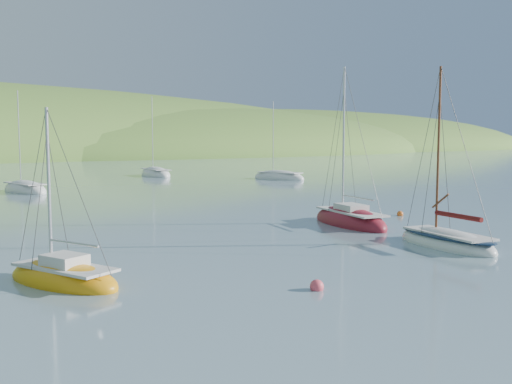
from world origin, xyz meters
TOP-DOWN VIEW (x-y plane):
  - ground at (0.00, 0.00)m, footprint 700.00×700.00m
  - daysailer_white at (5.75, 2.30)m, footprint 3.70×6.39m
  - sloop_red at (7.36, 9.88)m, footprint 4.27×7.35m
  - sailboat_yellow at (-11.21, 6.83)m, footprint 3.58×5.55m
  - distant_sloop_a at (-1.18, 44.16)m, footprint 3.45×7.77m
  - distant_sloop_b at (20.81, 58.01)m, footprint 4.37×8.89m
  - distant_sloop_d at (29.97, 42.19)m, footprint 4.28×8.04m
  - mooring_buoys at (-0.35, 4.53)m, footprint 23.56×10.43m

SIDE VIEW (x-z plane):
  - ground at x=0.00m, z-range 0.00..0.00m
  - mooring_buoys at x=-0.35m, z-range -0.12..0.36m
  - sailboat_yellow at x=-11.21m, z-range -3.26..3.60m
  - distant_sloop_a at x=-1.18m, z-range -5.19..5.56m
  - distant_sloop_d at x=29.97m, z-range -5.27..5.64m
  - distant_sloop_b at x=20.81m, z-range -5.87..6.27m
  - sloop_red at x=7.36m, z-range -4.95..5.35m
  - daysailer_white at x=5.75m, z-range -4.41..4.84m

